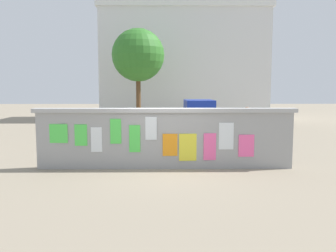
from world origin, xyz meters
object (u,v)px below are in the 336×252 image
(motorcycle, at_px, (86,137))
(tree_roadside, at_px, (138,55))
(bicycle_near, at_px, (256,149))
(person_bystander, at_px, (97,128))
(bicycle_far, at_px, (176,150))
(person_walking, at_px, (247,122))
(auto_rickshaw_truck, at_px, (176,122))

(motorcycle, height_order, tree_roadside, tree_roadside)
(motorcycle, distance_m, bicycle_near, 6.56)
(motorcycle, bearing_deg, tree_roadside, 78.97)
(motorcycle, distance_m, person_bystander, 1.91)
(motorcycle, height_order, bicycle_far, bicycle_far)
(bicycle_near, xyz_separation_m, bicycle_far, (-2.66, -0.14, 0.00))
(person_walking, distance_m, person_bystander, 6.03)
(bicycle_far, relative_size, tree_roadside, 0.28)
(motorcycle, bearing_deg, bicycle_near, -20.48)
(auto_rickshaw_truck, xyz_separation_m, bicycle_near, (2.54, -3.66, -0.54))
(bicycle_far, distance_m, tree_roadside, 11.21)
(bicycle_near, distance_m, person_walking, 2.74)
(motorcycle, height_order, person_bystander, person_bystander)
(bicycle_near, bearing_deg, bicycle_far, -177.08)
(auto_rickshaw_truck, bearing_deg, bicycle_far, -91.76)
(bicycle_near, bearing_deg, motorcycle, 159.52)
(bicycle_near, relative_size, tree_roadside, 0.29)
(auto_rickshaw_truck, relative_size, bicycle_near, 2.15)
(auto_rickshaw_truck, distance_m, bicycle_near, 4.48)
(person_bystander, bearing_deg, tree_roadside, 85.32)
(bicycle_far, xyz_separation_m, tree_roadside, (-1.95, 10.34, 3.89))
(auto_rickshaw_truck, bearing_deg, person_walking, -19.55)
(bicycle_far, bearing_deg, tree_roadside, 100.69)
(auto_rickshaw_truck, height_order, bicycle_near, auto_rickshaw_truck)
(person_walking, bearing_deg, person_bystander, -160.32)
(person_bystander, xyz_separation_m, tree_roadside, (0.78, 9.58, 3.27))
(person_walking, xyz_separation_m, tree_roadside, (-4.89, 7.55, 3.27))
(tree_roadside, bearing_deg, person_bystander, -94.68)
(motorcycle, height_order, person_walking, person_walking)
(bicycle_far, bearing_deg, person_bystander, 164.46)
(bicycle_far, distance_m, person_bystander, 2.91)
(auto_rickshaw_truck, distance_m, motorcycle, 3.88)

